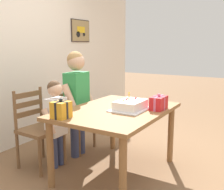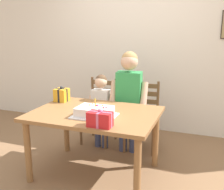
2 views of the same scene
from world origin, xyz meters
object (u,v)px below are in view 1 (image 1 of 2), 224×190
object	(u,v)px
dining_table	(117,118)
child_older	(77,93)
chair_left	(38,128)
child_younger	(56,115)
chair_right	(72,116)
birthday_cake	(130,105)
gift_box_red_large	(61,110)
gift_box_beside_cake	(159,103)

from	to	relation	value
dining_table	child_older	size ratio (longest dim) A/B	1.02
chair_left	child_younger	distance (m)	0.27
chair_right	child_older	world-z (taller)	child_older
birthday_cake	chair_right	world-z (taller)	birthday_cake
child_younger	child_older	bearing A→B (deg)	-0.10
child_younger	chair_right	bearing A→B (deg)	20.48
gift_box_red_large	gift_box_beside_cake	size ratio (longest dim) A/B	0.83
birthday_cake	child_older	distance (m)	0.84
dining_table	chair_left	size ratio (longest dim) A/B	1.49
gift_box_beside_cake	chair_left	size ratio (longest dim) A/B	0.26
gift_box_beside_cake	dining_table	bearing A→B (deg)	120.22
dining_table	gift_box_red_large	distance (m)	0.66
chair_left	chair_right	xyz separation A→B (m)	(0.63, -0.00, 0.00)
gift_box_beside_cake	chair_right	distance (m)	1.32
chair_left	child_younger	size ratio (longest dim) A/B	0.89
gift_box_red_large	child_younger	bearing A→B (deg)	48.53
gift_box_red_large	child_younger	xyz separation A→B (m)	(0.36, 0.41, -0.19)
gift_box_red_large	gift_box_beside_cake	distance (m)	1.05
birthday_cake	chair_left	world-z (taller)	birthday_cake
gift_box_red_large	child_older	bearing A→B (deg)	28.48
gift_box_beside_cake	child_older	world-z (taller)	child_older
dining_table	birthday_cake	xyz separation A→B (m)	(0.06, -0.14, 0.14)
dining_table	chair_left	bearing A→B (deg)	109.57
dining_table	gift_box_red_large	xyz separation A→B (m)	(-0.57, 0.28, 0.17)
birthday_cake	child_older	bearing A→B (deg)	81.60
child_older	gift_box_beside_cake	bearing A→B (deg)	-87.48
gift_box_red_large	chair_left	distance (m)	0.75
chair_right	child_older	bearing A→B (deg)	-124.10
chair_right	gift_box_red_large	bearing A→B (deg)	-145.67
dining_table	gift_box_beside_cake	bearing A→B (deg)	-59.78
dining_table	gift_box_beside_cake	size ratio (longest dim) A/B	5.84
child_older	chair_left	bearing A→B (deg)	158.29
birthday_cake	chair_left	size ratio (longest dim) A/B	0.48
gift_box_beside_cake	child_older	bearing A→B (deg)	92.52
gift_box_red_large	chair_left	size ratio (longest dim) A/B	0.21
gift_box_beside_cake	chair_right	world-z (taller)	chair_right
chair_right	birthday_cake	bearing A→B (deg)	-104.02
birthday_cake	gift_box_red_large	bearing A→B (deg)	146.64
gift_box_red_large	chair_right	xyz separation A→B (m)	(0.89, 0.61, -0.35)
gift_box_beside_cake	child_younger	xyz separation A→B (m)	(-0.44, 1.08, -0.19)
birthday_cake	gift_box_beside_cake	distance (m)	0.31
birthday_cake	gift_box_red_large	size ratio (longest dim) A/B	2.26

